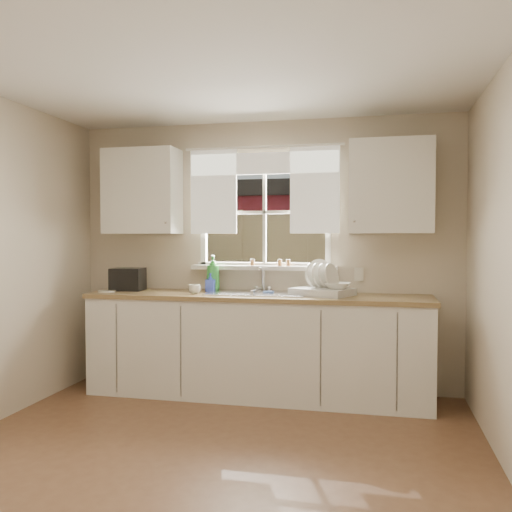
% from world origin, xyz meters
% --- Properties ---
extents(ground, '(4.00, 4.00, 0.00)m').
position_xyz_m(ground, '(0.00, 0.00, 0.00)').
color(ground, brown).
rests_on(ground, ground).
extents(room_walls, '(3.62, 4.02, 2.50)m').
position_xyz_m(room_walls, '(0.00, -0.07, 1.24)').
color(room_walls, beige).
rests_on(room_walls, ground).
extents(ceiling, '(3.60, 4.00, 0.02)m').
position_xyz_m(ceiling, '(0.00, 0.00, 2.50)').
color(ceiling, silver).
rests_on(ceiling, room_walls).
extents(window, '(1.38, 0.16, 1.06)m').
position_xyz_m(window, '(0.00, 2.00, 1.49)').
color(window, white).
rests_on(window, room_walls).
extents(curtains, '(1.50, 0.03, 0.81)m').
position_xyz_m(curtains, '(0.00, 1.95, 1.93)').
color(curtains, white).
rests_on(curtains, room_walls).
extents(base_cabinets, '(3.00, 0.62, 0.87)m').
position_xyz_m(base_cabinets, '(0.00, 1.68, 0.43)').
color(base_cabinets, white).
rests_on(base_cabinets, ground).
extents(countertop, '(3.04, 0.65, 0.04)m').
position_xyz_m(countertop, '(0.00, 1.68, 0.89)').
color(countertop, olive).
rests_on(countertop, base_cabinets).
extents(upper_cabinet_left, '(0.70, 0.33, 0.80)m').
position_xyz_m(upper_cabinet_left, '(-1.15, 1.82, 1.85)').
color(upper_cabinet_left, white).
rests_on(upper_cabinet_left, room_walls).
extents(upper_cabinet_right, '(0.70, 0.33, 0.80)m').
position_xyz_m(upper_cabinet_right, '(1.15, 1.82, 1.85)').
color(upper_cabinet_right, white).
rests_on(upper_cabinet_right, room_walls).
extents(wall_outlet, '(0.08, 0.01, 0.12)m').
position_xyz_m(wall_outlet, '(0.88, 1.99, 1.08)').
color(wall_outlet, beige).
rests_on(wall_outlet, room_walls).
extents(sill_jars, '(0.38, 0.04, 0.06)m').
position_xyz_m(sill_jars, '(0.10, 1.94, 1.18)').
color(sill_jars, brown).
rests_on(sill_jars, window).
extents(backyard, '(20.00, 10.00, 6.13)m').
position_xyz_m(backyard, '(0.58, 8.42, 3.46)').
color(backyard, '#335421').
rests_on(backyard, ground).
extents(sink, '(0.88, 0.52, 0.40)m').
position_xyz_m(sink, '(0.00, 1.71, 0.84)').
color(sink, '#B7B7BC').
rests_on(sink, countertop).
extents(dish_rack, '(0.58, 0.52, 0.31)m').
position_xyz_m(dish_rack, '(0.58, 1.71, 0.98)').
color(dish_rack, silver).
rests_on(dish_rack, countertop).
extents(bowl, '(0.26, 0.26, 0.05)m').
position_xyz_m(bowl, '(0.71, 1.66, 1.00)').
color(bowl, white).
rests_on(bowl, dish_rack).
extents(soap_bottle_a, '(0.17, 0.17, 0.34)m').
position_xyz_m(soap_bottle_a, '(-0.46, 1.86, 1.08)').
color(soap_bottle_a, '#2E8D33').
rests_on(soap_bottle_a, countertop).
extents(soap_bottle_b, '(0.08, 0.08, 0.17)m').
position_xyz_m(soap_bottle_b, '(-0.46, 1.78, 1.00)').
color(soap_bottle_b, '#2E40AC').
rests_on(soap_bottle_b, countertop).
extents(soap_bottle_c, '(0.15, 0.15, 0.15)m').
position_xyz_m(soap_bottle_c, '(-1.21, 1.87, 0.98)').
color(soap_bottle_c, beige).
rests_on(soap_bottle_c, countertop).
extents(saucer, '(0.17, 0.17, 0.01)m').
position_xyz_m(saucer, '(-1.40, 1.58, 0.92)').
color(saucer, white).
rests_on(saucer, countertop).
extents(cup, '(0.14, 0.14, 0.09)m').
position_xyz_m(cup, '(-0.54, 1.57, 0.95)').
color(cup, silver).
rests_on(cup, countertop).
extents(black_appliance, '(0.32, 0.28, 0.21)m').
position_xyz_m(black_appliance, '(-1.27, 1.75, 1.02)').
color(black_appliance, black).
rests_on(black_appliance, countertop).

